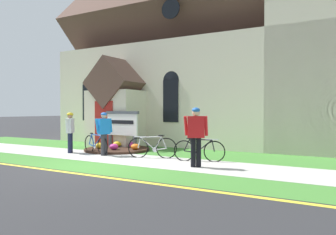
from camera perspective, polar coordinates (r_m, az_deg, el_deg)
ground at (r=13.11m, az=-1.68°, el=-6.11°), size 140.00×140.00×0.00m
sidewalk_slab at (r=11.55m, az=-8.51°, el=-7.10°), size 32.00×2.20×0.01m
grass_verge at (r=10.17m, az=-15.00°, el=-8.29°), size 32.00×1.51×0.01m
church_lawn at (r=13.53m, az=-2.18°, el=-5.86°), size 24.00×2.65×0.01m
curb_paint_stripe at (r=9.55m, az=-18.84°, el=-8.94°), size 28.00×0.16×0.01m
church_building at (r=18.14m, az=7.90°, el=10.79°), size 14.61×10.15×12.92m
church_sign at (r=13.88m, az=-8.10°, el=-1.26°), size 1.77×0.26×1.65m
flower_bed at (r=13.67m, az=-8.89°, el=-5.47°), size 2.69×2.69×0.34m
bicycle_yellow at (r=11.44m, az=-2.77°, el=-5.27°), size 1.65×0.67×0.84m
bicycle_silver at (r=10.74m, az=5.48°, el=-5.78°), size 1.64×0.55×0.80m
bicycle_orange at (r=12.80m, az=-12.67°, el=-4.65°), size 1.64×0.58×0.82m
cyclist_in_green_jersey at (r=13.28m, az=-16.90°, el=-2.05°), size 0.39×0.63×1.60m
cyclist_in_white_jersey at (r=9.55m, az=4.96°, el=-2.54°), size 0.65×0.41×1.77m
cyclist_in_blue_jersey at (r=12.20m, az=-11.23°, el=-2.27°), size 0.31×0.68×1.61m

